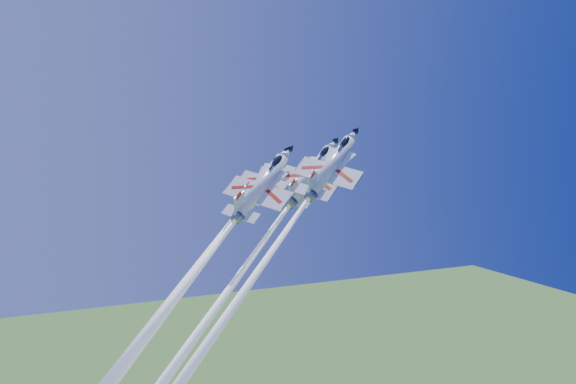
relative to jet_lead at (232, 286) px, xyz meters
name	(u,v)px	position (x,y,z in m)	size (l,w,h in m)	color
jet_lead	(232,286)	(0.00, 0.00, 0.00)	(44.96, 32.16, 50.30)	white
jet_left	(209,250)	(-1.64, 5.26, 4.60)	(32.37, 22.93, 35.73)	white
jet_right	(253,278)	(0.50, -7.34, 2.69)	(43.07, 30.75, 48.06)	white
jet_slot	(212,251)	(-2.63, 1.14, 5.18)	(33.06, 22.96, 35.50)	white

